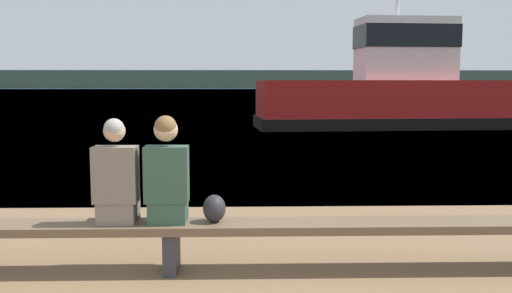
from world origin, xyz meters
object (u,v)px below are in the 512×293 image
Objects in this scene: shopping_bag at (214,208)px; tugboat_red at (394,94)px; person_right at (167,175)px; bench_main at (171,231)px; person_left at (116,179)px.

tugboat_red reaches higher than shopping_bag.
person_right reaches higher than shopping_bag.
person_right is at bearing 178.04° from bench_main.
person_right is 3.90× the size of shopping_bag.
shopping_bag is at bearing 1.32° from person_left.
tugboat_red is at bearing 68.59° from person_right.
person_right is 0.09× the size of tugboat_red.
bench_main is at bearing 154.37° from tugboat_red.
person_right is 0.52m from shopping_bag.
bench_main is 17.76m from tugboat_red.
bench_main is at bearing -0.34° from person_left.
bench_main is 30.48× the size of shopping_bag.
bench_main is 7.82× the size of person_right.
tugboat_red is at bearing 68.68° from bench_main.
person_left reaches higher than bench_main.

